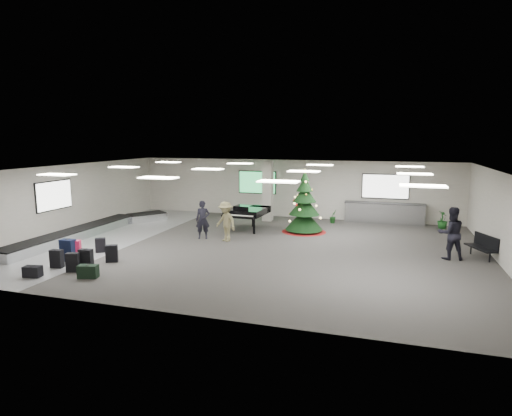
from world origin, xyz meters
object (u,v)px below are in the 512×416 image
(baggage_carousel, at_px, (91,230))
(potted_plant_right, at_px, (443,220))
(bench, at_px, (484,245))
(traveler_a, at_px, (203,220))
(service_counter, at_px, (384,213))
(christmas_tree, at_px, (304,210))
(traveler_b, at_px, (226,221))
(grand_piano, at_px, (246,212))
(potted_plant_left, at_px, (333,216))
(pink_suitcase, at_px, (74,250))
(traveler_bench, at_px, (451,233))

(baggage_carousel, bearing_deg, potted_plant_right, 21.74)
(bench, bearing_deg, traveler_a, 156.91)
(service_counter, bearing_deg, traveler_a, -142.11)
(christmas_tree, distance_m, traveler_a, 4.82)
(service_counter, bearing_deg, traveler_b, -136.94)
(grand_piano, distance_m, bench, 10.16)
(grand_piano, height_order, potted_plant_left, grand_piano)
(baggage_carousel, xyz_separation_m, potted_plant_left, (10.31, 6.02, 0.14))
(traveler_b, height_order, potted_plant_right, traveler_b)
(traveler_b, bearing_deg, potted_plant_left, 81.26)
(potted_plant_left, xyz_separation_m, potted_plant_right, (5.30, 0.20, 0.08))
(pink_suitcase, bearing_deg, service_counter, 19.47)
(baggage_carousel, bearing_deg, grand_piano, 25.45)
(pink_suitcase, height_order, bench, bench)
(baggage_carousel, relative_size, grand_piano, 4.24)
(bench, distance_m, potted_plant_left, 7.94)
(traveler_b, relative_size, potted_plant_left, 2.40)
(christmas_tree, distance_m, grand_piano, 2.77)
(service_counter, xyz_separation_m, potted_plant_left, (-2.54, -0.71, -0.19))
(christmas_tree, bearing_deg, service_counter, 42.12)
(baggage_carousel, height_order, service_counter, service_counter)
(baggage_carousel, distance_m, traveler_b, 6.43)
(traveler_a, bearing_deg, potted_plant_right, 8.30)
(baggage_carousel, distance_m, pink_suitcase, 4.25)
(bench, distance_m, traveler_a, 11.21)
(traveler_b, bearing_deg, christmas_tree, 71.89)
(service_counter, height_order, potted_plant_right, service_counter)
(bench, xyz_separation_m, potted_plant_left, (-6.13, 5.04, -0.14))
(baggage_carousel, bearing_deg, traveler_b, 6.11)
(potted_plant_left, distance_m, potted_plant_right, 5.31)
(baggage_carousel, relative_size, christmas_tree, 3.23)
(pink_suitcase, height_order, traveler_bench, traveler_bench)
(grand_piano, relative_size, traveler_b, 1.33)
(traveler_b, xyz_separation_m, traveler_bench, (8.87, -0.20, 0.11))
(baggage_carousel, bearing_deg, traveler_a, 8.85)
(pink_suitcase, relative_size, grand_piano, 0.33)
(pink_suitcase, bearing_deg, potted_plant_left, 25.15)
(christmas_tree, height_order, grand_piano, christmas_tree)
(bench, bearing_deg, christmas_tree, 136.86)
(service_counter, distance_m, traveler_bench, 6.70)
(potted_plant_right, bearing_deg, traveler_b, -149.06)
(baggage_carousel, height_order, bench, bench)
(bench, bearing_deg, grand_piano, 144.03)
(pink_suitcase, height_order, traveler_b, traveler_b)
(christmas_tree, relative_size, potted_plant_left, 4.21)
(service_counter, height_order, bench, service_counter)
(service_counter, distance_m, traveler_b, 8.87)
(pink_suitcase, distance_m, traveler_b, 6.09)
(service_counter, xyz_separation_m, bench, (3.59, -5.75, -0.05))
(traveler_bench, height_order, potted_plant_left, traveler_bench)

